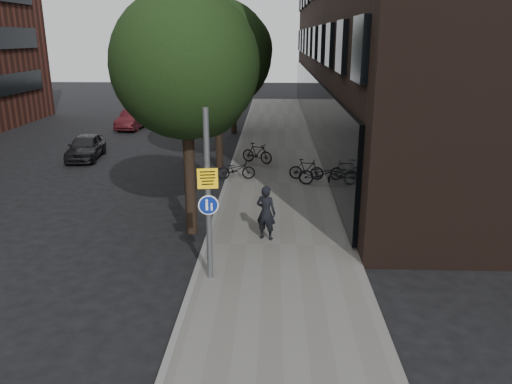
{
  "coord_description": "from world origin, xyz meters",
  "views": [
    {
      "loc": [
        0.02,
        -10.5,
        6.08
      ],
      "look_at": [
        -0.45,
        2.58,
        2.0
      ],
      "focal_mm": 35.0,
      "sensor_mm": 36.0,
      "label": 1
    }
  ],
  "objects_px": {
    "parked_bike_facade_near": "(321,174)",
    "parked_car_near": "(86,147)",
    "pedestrian": "(266,213)",
    "signpost": "(208,196)"
  },
  "relations": [
    {
      "from": "signpost",
      "to": "parked_bike_facade_near",
      "type": "height_order",
      "value": "signpost"
    },
    {
      "from": "signpost",
      "to": "parked_bike_facade_near",
      "type": "relative_size",
      "value": 2.34
    },
    {
      "from": "pedestrian",
      "to": "parked_car_near",
      "type": "relative_size",
      "value": 0.46
    },
    {
      "from": "parked_car_near",
      "to": "parked_bike_facade_near",
      "type": "bearing_deg",
      "value": -28.63
    },
    {
      "from": "signpost",
      "to": "parked_car_near",
      "type": "relative_size",
      "value": 1.18
    },
    {
      "from": "parked_car_near",
      "to": "pedestrian",
      "type": "bearing_deg",
      "value": -54.23
    },
    {
      "from": "parked_bike_facade_near",
      "to": "signpost",
      "type": "bearing_deg",
      "value": 171.57
    },
    {
      "from": "pedestrian",
      "to": "parked_bike_facade_near",
      "type": "distance_m",
      "value": 6.22
    },
    {
      "from": "pedestrian",
      "to": "parked_bike_facade_near",
      "type": "bearing_deg",
      "value": -89.24
    },
    {
      "from": "parked_bike_facade_near",
      "to": "parked_car_near",
      "type": "bearing_deg",
      "value": 81.75
    }
  ]
}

